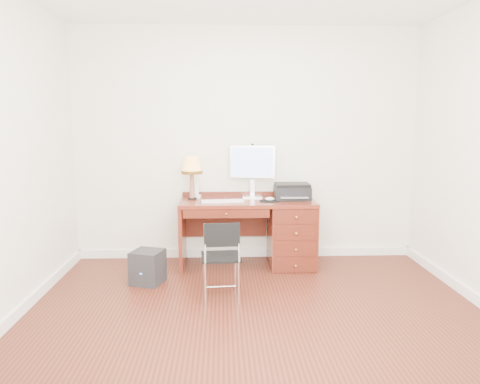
{
  "coord_description": "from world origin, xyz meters",
  "views": [
    {
      "loc": [
        -0.28,
        -3.74,
        1.63
      ],
      "look_at": [
        -0.09,
        1.2,
        0.87
      ],
      "focal_mm": 35.0,
      "sensor_mm": 36.0,
      "label": 1
    }
  ],
  "objects_px": {
    "desk": "(276,229)",
    "chair": "(221,252)",
    "printer": "(292,191)",
    "monitor": "(252,165)",
    "equipment_box": "(148,267)",
    "leg_lamp": "(192,168)",
    "phone": "(197,194)"
  },
  "relations": [
    {
      "from": "leg_lamp",
      "to": "chair",
      "type": "height_order",
      "value": "leg_lamp"
    },
    {
      "from": "printer",
      "to": "leg_lamp",
      "type": "xyz_separation_m",
      "value": [
        -1.13,
        0.03,
        0.27
      ]
    },
    {
      "from": "phone",
      "to": "printer",
      "type": "bearing_deg",
      "value": 7.24
    },
    {
      "from": "equipment_box",
      "to": "chair",
      "type": "bearing_deg",
      "value": -15.48
    },
    {
      "from": "printer",
      "to": "desk",
      "type": "bearing_deg",
      "value": -160.17
    },
    {
      "from": "desk",
      "to": "equipment_box",
      "type": "xyz_separation_m",
      "value": [
        -1.36,
        -0.56,
        -0.24
      ]
    },
    {
      "from": "monitor",
      "to": "leg_lamp",
      "type": "relative_size",
      "value": 1.22
    },
    {
      "from": "equipment_box",
      "to": "leg_lamp",
      "type": "bearing_deg",
      "value": 75.48
    },
    {
      "from": "chair",
      "to": "equipment_box",
      "type": "height_order",
      "value": "chair"
    },
    {
      "from": "chair",
      "to": "equipment_box",
      "type": "xyz_separation_m",
      "value": [
        -0.74,
        0.49,
        -0.28
      ]
    },
    {
      "from": "printer",
      "to": "monitor",
      "type": "bearing_deg",
      "value": 160.15
    },
    {
      "from": "printer",
      "to": "phone",
      "type": "xyz_separation_m",
      "value": [
        -1.08,
        0.1,
        -0.04
      ]
    },
    {
      "from": "printer",
      "to": "leg_lamp",
      "type": "relative_size",
      "value": 0.82
    },
    {
      "from": "desk",
      "to": "monitor",
      "type": "bearing_deg",
      "value": 138.03
    },
    {
      "from": "desk",
      "to": "leg_lamp",
      "type": "bearing_deg",
      "value": 174.23
    },
    {
      "from": "phone",
      "to": "equipment_box",
      "type": "height_order",
      "value": "phone"
    },
    {
      "from": "printer",
      "to": "phone",
      "type": "height_order",
      "value": "same"
    },
    {
      "from": "printer",
      "to": "equipment_box",
      "type": "height_order",
      "value": "printer"
    },
    {
      "from": "desk",
      "to": "phone",
      "type": "bearing_deg",
      "value": 169.39
    },
    {
      "from": "monitor",
      "to": "printer",
      "type": "relative_size",
      "value": 1.49
    },
    {
      "from": "monitor",
      "to": "leg_lamp",
      "type": "height_order",
      "value": "monitor"
    },
    {
      "from": "desk",
      "to": "monitor",
      "type": "relative_size",
      "value": 2.51
    },
    {
      "from": "monitor",
      "to": "printer",
      "type": "height_order",
      "value": "monitor"
    },
    {
      "from": "monitor",
      "to": "printer",
      "type": "bearing_deg",
      "value": -12.92
    },
    {
      "from": "chair",
      "to": "desk",
      "type": "bearing_deg",
      "value": 55.39
    },
    {
      "from": "printer",
      "to": "chair",
      "type": "bearing_deg",
      "value": -125.58
    },
    {
      "from": "phone",
      "to": "monitor",
      "type": "bearing_deg",
      "value": 18.22
    },
    {
      "from": "desk",
      "to": "chair",
      "type": "xyz_separation_m",
      "value": [
        -0.62,
        -1.05,
        0.04
      ]
    },
    {
      "from": "leg_lamp",
      "to": "monitor",
      "type": "bearing_deg",
      "value": 11.16
    },
    {
      "from": "monitor",
      "to": "equipment_box",
      "type": "height_order",
      "value": "monitor"
    },
    {
      "from": "leg_lamp",
      "to": "phone",
      "type": "distance_m",
      "value": 0.32
    },
    {
      "from": "desk",
      "to": "equipment_box",
      "type": "bearing_deg",
      "value": -157.46
    }
  ]
}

